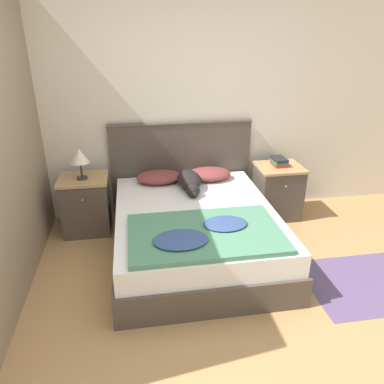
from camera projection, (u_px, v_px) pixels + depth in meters
The scene contains 14 objects.
ground_plane at pixel (203, 334), 2.80m from camera, with size 16.00×16.00×0.00m, color tan.
wall_back at pixel (169, 106), 4.19m from camera, with size 9.00×0.06×2.55m.
wall_side_left at pixel (6, 139), 3.01m from camera, with size 0.06×3.10×2.55m.
bed at pixel (195, 232), 3.69m from camera, with size 1.56×1.90×0.49m.
headboard at pixel (181, 166), 4.43m from camera, with size 1.64×0.06×1.12m.
nightstand_left at pixel (86, 204), 4.09m from camera, with size 0.51×0.47×0.63m.
nightstand_right at pixel (277, 191), 4.42m from camera, with size 0.51×0.47×0.63m.
pillow_left at pixel (159, 177), 4.18m from camera, with size 0.51×0.34×0.13m.
pillow_right at pixel (209, 174), 4.26m from camera, with size 0.51×0.34×0.13m.
quilt at pixel (204, 233), 3.13m from camera, with size 1.28×0.82×0.08m.
dog at pixel (190, 181), 4.02m from camera, with size 0.25×0.63×0.18m.
book_stack at pixel (279, 162), 4.30m from camera, with size 0.17×0.22×0.09m.
table_lamp at pixel (80, 157), 3.84m from camera, with size 0.20×0.20×0.33m.
rug at pixel (370, 283), 3.35m from camera, with size 1.15×0.84×0.00m.
Camera 1 is at (-0.42, -2.08, 2.11)m, focal length 35.00 mm.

